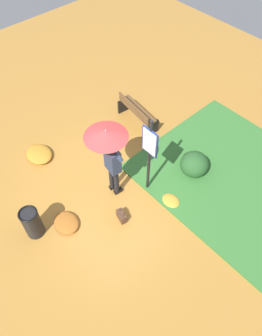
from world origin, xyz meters
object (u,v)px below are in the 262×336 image
handbag (122,216)px  park_bench (137,112)px  trash_bin (32,223)px  info_sign_post (150,150)px  person_with_umbrella (109,147)px

handbag → park_bench: park_bench is taller
trash_bin → info_sign_post: bearing=-106.8°
person_with_umbrella → handbag: 1.69m
person_with_umbrella → info_sign_post: 0.88m
info_sign_post → person_with_umbrella: bearing=49.1°
park_bench → trash_bin: size_ratio=1.68×
park_bench → handbag: bearing=131.1°
person_with_umbrella → info_sign_post: size_ratio=0.89×
person_with_umbrella → info_sign_post: info_sign_post is taller
handbag → park_bench: (2.16, -2.48, 0.28)m
info_sign_post → handbag: bearing=102.6°
info_sign_post → trash_bin: size_ratio=2.76×
person_with_umbrella → trash_bin: (0.25, 2.06, -1.13)m
info_sign_post → park_bench: 2.61m
info_sign_post → trash_bin: (0.82, 2.72, -1.03)m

